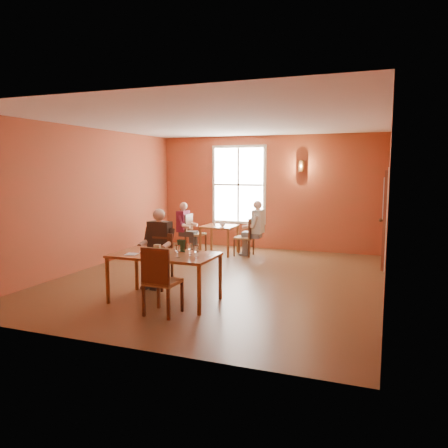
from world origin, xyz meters
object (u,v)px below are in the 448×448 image
(diner_maroon, at_px, (195,228))
(second_table, at_px, (219,240))
(main_table, at_px, (165,278))
(diner_main, at_px, (156,251))
(diner_white, at_px, (245,229))
(chair_diner_white, at_px, (244,237))
(chair_diner_main, at_px, (157,262))
(chair_diner_maroon, at_px, (196,233))
(chair_empty, at_px, (163,280))

(diner_maroon, bearing_deg, second_table, 90.00)
(main_table, distance_m, diner_main, 0.85)
(second_table, distance_m, diner_white, 0.74)
(chair_diner_white, bearing_deg, chair_diner_main, 171.04)
(main_table, xyz_separation_m, chair_diner_maroon, (-1.27, 4.02, 0.10))
(diner_main, xyz_separation_m, second_table, (-0.12, 3.40, -0.32))
(chair_empty, xyz_separation_m, diner_white, (-0.21, 4.59, 0.15))
(chair_diner_main, distance_m, diner_white, 3.42)
(chair_empty, distance_m, diner_maroon, 4.85)
(second_table, bearing_deg, chair_diner_maroon, 180.00)
(diner_main, relative_size, chair_diner_maroon, 1.39)
(diner_main, distance_m, chair_diner_maroon, 3.49)
(main_table, relative_size, chair_diner_maroon, 1.70)
(second_table, relative_size, diner_white, 0.61)
(chair_empty, bearing_deg, diner_maroon, 111.12)
(second_table, xyz_separation_m, diner_maroon, (-0.68, 0.00, 0.26))
(chair_empty, bearing_deg, chair_diner_white, 95.22)
(chair_diner_white, bearing_deg, second_table, 90.00)
(chair_empty, height_order, diner_white, diner_white)
(main_table, height_order, diner_maroon, diner_maroon)
(main_table, bearing_deg, second_table, 98.73)
(diner_white, bearing_deg, diner_maroon, 90.00)
(chair_diner_main, xyz_separation_m, diner_main, (0.00, -0.03, 0.20))
(chair_empty, xyz_separation_m, second_table, (-0.89, 4.59, -0.15))
(diner_white, height_order, chair_diner_maroon, diner_white)
(main_table, bearing_deg, chair_empty, -64.20)
(diner_white, xyz_separation_m, diner_maroon, (-1.36, 0.00, -0.04))
(chair_empty, distance_m, chair_diner_maroon, 4.84)
(chair_diner_main, relative_size, diner_main, 0.71)
(chair_diner_white, height_order, diner_white, diner_white)
(chair_empty, relative_size, diner_maroon, 0.82)
(chair_empty, distance_m, diner_white, 4.60)
(chair_diner_main, relative_size, diner_white, 0.74)
(main_table, xyz_separation_m, chair_diner_main, (-0.50, 0.65, 0.10))
(second_table, height_order, chair_diner_maroon, chair_diner_maroon)
(second_table, relative_size, diner_maroon, 0.65)
(diner_main, height_order, diner_maroon, diner_main)
(second_table, xyz_separation_m, diner_white, (0.68, 0.00, 0.30))
(chair_diner_white, bearing_deg, chair_empty, -176.99)
(main_table, relative_size, chair_diner_white, 1.77)
(diner_main, relative_size, chair_diner_white, 1.45)
(chair_diner_main, height_order, chair_empty, chair_empty)
(second_table, distance_m, chair_diner_maroon, 0.66)
(diner_white, bearing_deg, second_table, 90.00)
(second_table, height_order, diner_maroon, diner_maroon)
(chair_diner_white, bearing_deg, diner_main, 171.12)
(chair_diner_main, xyz_separation_m, chair_diner_maroon, (-0.77, 3.37, 0.01))
(second_table, bearing_deg, chair_diner_white, 0.00)
(chair_diner_main, distance_m, chair_diner_white, 3.42)
(main_table, height_order, chair_empty, chair_empty)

